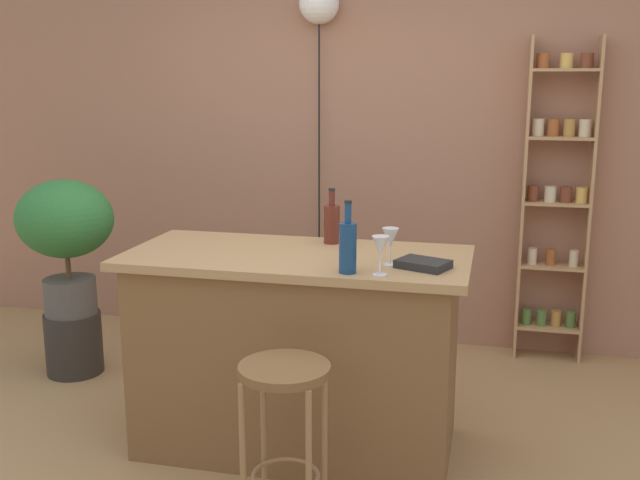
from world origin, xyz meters
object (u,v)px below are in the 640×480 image
(potted_plant, at_px, (65,229))
(wine_glass_center, at_px, (390,239))
(bar_stool, at_px, (285,407))
(cookbook, at_px, (423,264))
(pendant_globe_light, at_px, (319,7))
(plant_stool, at_px, (74,343))
(bottle_sauce_amber, at_px, (348,246))
(bottle_vinegar, at_px, (332,223))
(wine_glass_left, at_px, (380,247))
(spice_shelf, at_px, (556,198))

(potted_plant, bearing_deg, wine_glass_center, -18.50)
(bar_stool, height_order, cookbook, cookbook)
(potted_plant, bearing_deg, pendant_globe_light, 37.29)
(plant_stool, bearing_deg, bottle_sauce_amber, -24.34)
(bottle_vinegar, xyz_separation_m, pendant_globe_light, (-0.38, 1.28, 1.13))
(bar_stool, bearing_deg, plant_stool, 144.23)
(bottle_sauce_amber, distance_m, wine_glass_left, 0.14)
(potted_plant, relative_size, bottle_sauce_amber, 2.65)
(potted_plant, bearing_deg, cookbook, -17.70)
(bar_stool, bearing_deg, cookbook, 48.71)
(wine_glass_left, bearing_deg, bottle_sauce_amber, 177.50)
(bottle_sauce_amber, distance_m, bottle_vinegar, 0.57)
(wine_glass_center, distance_m, cookbook, 0.18)
(bottle_sauce_amber, xyz_separation_m, pendant_globe_light, (-0.57, 1.82, 1.12))
(wine_glass_left, xyz_separation_m, pendant_globe_light, (-0.70, 1.83, 1.12))
(spice_shelf, bearing_deg, bottle_vinegar, -132.35)
(bar_stool, distance_m, pendant_globe_light, 2.79)
(bottle_sauce_amber, height_order, pendant_globe_light, pendant_globe_light)
(potted_plant, xyz_separation_m, wine_glass_center, (2.01, -0.67, 0.19))
(potted_plant, relative_size, wine_glass_center, 4.92)
(potted_plant, bearing_deg, plant_stool, 90.00)
(bottle_vinegar, height_order, pendant_globe_light, pendant_globe_light)
(wine_glass_center, bearing_deg, cookbook, -6.10)
(bottle_vinegar, bearing_deg, wine_glass_left, -58.98)
(pendant_globe_light, bearing_deg, spice_shelf, -1.58)
(spice_shelf, relative_size, bottle_sauce_amber, 6.55)
(plant_stool, height_order, wine_glass_left, wine_glass_left)
(pendant_globe_light, bearing_deg, wine_glass_center, -66.51)
(bar_stool, distance_m, bottle_vinegar, 1.06)
(bottle_sauce_amber, bearing_deg, potted_plant, 155.66)
(wine_glass_center, bearing_deg, plant_stool, 161.50)
(wine_glass_left, distance_m, wine_glass_center, 0.17)
(bottle_sauce_amber, xyz_separation_m, cookbook, (0.30, 0.15, -0.10))
(potted_plant, bearing_deg, wine_glass_left, -22.99)
(bar_stool, height_order, spice_shelf, spice_shelf)
(cookbook, bearing_deg, bottle_vinegar, 163.29)
(wine_glass_left, relative_size, wine_glass_center, 1.00)
(bar_stool, relative_size, wine_glass_center, 4.15)
(bar_stool, xyz_separation_m, spice_shelf, (1.11, 2.15, 0.52))
(potted_plant, distance_m, pendant_globe_light, 2.08)
(spice_shelf, distance_m, cookbook, 1.75)
(spice_shelf, distance_m, potted_plant, 2.95)
(bottle_vinegar, xyz_separation_m, cookbook, (0.49, -0.38, -0.08))
(potted_plant, height_order, wine_glass_center, potted_plant)
(potted_plant, distance_m, bottle_sauce_amber, 2.04)
(bar_stool, relative_size, spice_shelf, 0.34)
(plant_stool, bearing_deg, bar_stool, -35.77)
(plant_stool, distance_m, bottle_sauce_amber, 2.22)
(cookbook, bearing_deg, bar_stool, -109.77)
(cookbook, height_order, pendant_globe_light, pendant_globe_light)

